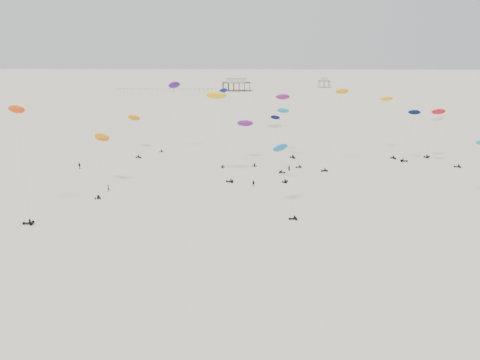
{
  "coord_description": "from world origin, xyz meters",
  "views": [
    {
      "loc": [
        2.62,
        -5.98,
        34.62
      ],
      "look_at": [
        0.0,
        88.0,
        7.0
      ],
      "focal_mm": 35.0,
      "sensor_mm": 36.0,
      "label": 1
    }
  ],
  "objects_px": {
    "rig_0": "(286,126)",
    "spectator_0": "(109,191)",
    "rig_4": "(388,113)",
    "rig_9": "(20,142)",
    "pavilion_small": "(324,83)",
    "pavilion_main": "(236,85)"
  },
  "relations": [
    {
      "from": "pavilion_main",
      "to": "rig_4",
      "type": "relative_size",
      "value": 0.99
    },
    {
      "from": "rig_0",
      "to": "rig_9",
      "type": "height_order",
      "value": "rig_9"
    },
    {
      "from": "spectator_0",
      "to": "pavilion_small",
      "type": "bearing_deg",
      "value": -50.94
    },
    {
      "from": "pavilion_small",
      "to": "rig_0",
      "type": "xyz_separation_m",
      "value": [
        -46.6,
        -236.96,
        5.54
      ]
    },
    {
      "from": "pavilion_main",
      "to": "pavilion_small",
      "type": "bearing_deg",
      "value": 23.2
    },
    {
      "from": "rig_4",
      "to": "pavilion_small",
      "type": "bearing_deg",
      "value": -111.96
    },
    {
      "from": "pavilion_small",
      "to": "pavilion_main",
      "type": "bearing_deg",
      "value": -156.8
    },
    {
      "from": "pavilion_small",
      "to": "rig_4",
      "type": "bearing_deg",
      "value": -93.27
    },
    {
      "from": "rig_0",
      "to": "pavilion_small",
      "type": "bearing_deg",
      "value": -125.65
    },
    {
      "from": "pavilion_main",
      "to": "spectator_0",
      "type": "xyz_separation_m",
      "value": [
        -22.34,
        -248.69,
        -4.22
      ]
    },
    {
      "from": "pavilion_main",
      "to": "rig_9",
      "type": "xyz_separation_m",
      "value": [
        -35.24,
        -263.01,
        10.91
      ]
    },
    {
      "from": "rig_9",
      "to": "pavilion_main",
      "type": "bearing_deg",
      "value": -14.44
    },
    {
      "from": "rig_4",
      "to": "spectator_0",
      "type": "distance_m",
      "value": 92.34
    },
    {
      "from": "pavilion_main",
      "to": "rig_9",
      "type": "distance_m",
      "value": 265.58
    },
    {
      "from": "pavilion_small",
      "to": "rig_0",
      "type": "relative_size",
      "value": 0.56
    },
    {
      "from": "rig_0",
      "to": "rig_4",
      "type": "relative_size",
      "value": 0.76
    },
    {
      "from": "pavilion_main",
      "to": "spectator_0",
      "type": "relative_size",
      "value": 10.93
    },
    {
      "from": "rig_4",
      "to": "rig_9",
      "type": "distance_m",
      "value": 110.0
    },
    {
      "from": "pavilion_main",
      "to": "rig_4",
      "type": "height_order",
      "value": "rig_4"
    },
    {
      "from": "rig_0",
      "to": "spectator_0",
      "type": "height_order",
      "value": "rig_0"
    },
    {
      "from": "pavilion_main",
      "to": "rig_0",
      "type": "height_order",
      "value": "rig_0"
    },
    {
      "from": "pavilion_small",
      "to": "rig_4",
      "type": "xyz_separation_m",
      "value": [
        -13.31,
        -232.65,
        9.2
      ]
    }
  ]
}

